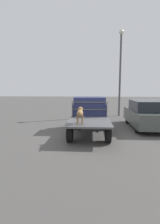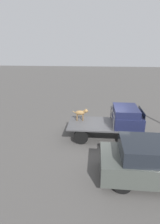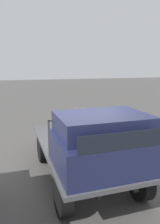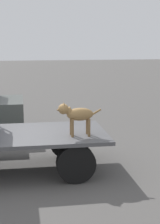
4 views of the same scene
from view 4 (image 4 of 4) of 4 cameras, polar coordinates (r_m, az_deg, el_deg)
ground_plane at (r=8.60m, az=-10.07°, el=-8.90°), size 80.00×80.00×0.00m
flatbed_truck at (r=8.40m, az=-10.22°, el=-4.86°), size 4.14×2.01×0.87m
dog at (r=7.94m, az=-0.62°, el=-0.32°), size 0.97×0.27×0.74m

